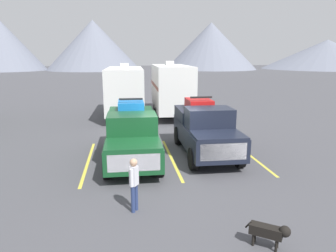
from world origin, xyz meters
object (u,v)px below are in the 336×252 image
camper_trailer_a (125,89)px  camper_trailer_b (171,87)px  dog (271,232)px  person_a (134,181)px  pickup_truck_b (205,128)px  pickup_truck_a (132,133)px

camper_trailer_a → camper_trailer_b: (3.34, -0.00, 0.08)m
dog → person_a: bearing=143.8°
pickup_truck_b → person_a: pickup_truck_b is taller
pickup_truck_a → dog: pickup_truck_a is taller
pickup_truck_a → dog: bearing=-67.2°
camper_trailer_b → dog: camper_trailer_b is taller
pickup_truck_a → camper_trailer_b: (3.16, 9.53, 0.93)m
camper_trailer_b → person_a: size_ratio=5.17×
pickup_truck_b → person_a: (-3.35, -5.03, -0.26)m
camper_trailer_b → person_a: 14.70m
person_a → camper_trailer_a: bearing=90.3°
person_a → dog: size_ratio=1.82×
pickup_truck_a → camper_trailer_a: 9.58m
camper_trailer_a → camper_trailer_b: size_ratio=1.00×
pickup_truck_a → person_a: pickup_truck_a is taller
pickup_truck_a → pickup_truck_b: 3.27m
pickup_truck_a → camper_trailer_b: size_ratio=0.70×
pickup_truck_b → camper_trailer_b: bearing=90.6°
camper_trailer_a → dog: camper_trailer_a is taller
pickup_truck_b → camper_trailer_a: 9.92m
pickup_truck_a → camper_trailer_b: bearing=71.7°
pickup_truck_a → dog: 7.60m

